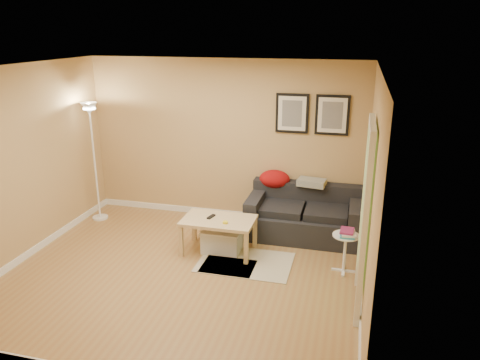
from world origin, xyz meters
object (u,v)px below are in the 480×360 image
Objects in this scene: storage_bin at (222,240)px; side_table at (345,253)px; coffee_table at (219,235)px; book_stack at (348,233)px; floor_lamp at (95,166)px; sofa at (304,213)px.

side_table reaches higher than storage_bin.
side_table is (1.74, -0.14, 0.01)m from coffee_table.
side_table reaches higher than coffee_table.
book_stack is at bearing -46.01° from side_table.
floor_lamp reaches higher than storage_bin.
floor_lamp is (-2.28, 0.67, 0.67)m from coffee_table.
sofa is at bearing 49.65° from coffee_table.
floor_lamp reaches higher than coffee_table.
coffee_table is 4.03× the size of book_stack.
floor_lamp is (-2.32, 0.63, 0.75)m from storage_bin.
sofa is at bearing 123.60° from side_table.
storage_bin is at bearing 173.21° from book_stack.
coffee_table is at bearing -136.41° from storage_bin.
sofa reaches higher than coffee_table.
side_table is at bearing 8.30° from coffee_table.
sofa is 0.87× the size of floor_lamp.
coffee_table is at bearing 174.50° from book_stack.
storage_bin is 2.21× the size of book_stack.
book_stack reaches higher than storage_bin.
coffee_table is 0.52× the size of floor_lamp.
floor_lamp reaches higher than sofa.
floor_lamp is at bearing -177.30° from sofa.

